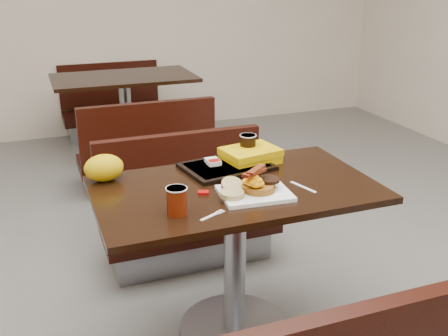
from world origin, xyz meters
name	(u,v)px	position (x,y,z in m)	size (l,w,h in m)	color
floor	(234,330)	(0.00, 0.00, 0.00)	(6.00, 7.00, 0.01)	slate
table_near	(235,262)	(0.00, 0.00, 0.38)	(1.20, 0.70, 0.75)	black
bench_near_n	(190,204)	(0.00, 0.70, 0.36)	(1.00, 0.46, 0.72)	black
table_far	(126,118)	(0.00, 2.60, 0.38)	(1.20, 0.70, 0.75)	black
bench_far_s	(144,143)	(0.00, 1.90, 0.36)	(1.00, 0.46, 0.72)	black
bench_far_n	(113,102)	(0.00, 3.30, 0.36)	(1.00, 0.46, 0.72)	black
platter	(255,193)	(0.04, -0.12, 0.76)	(0.28, 0.22, 0.02)	white
pancake_stack	(259,187)	(0.06, -0.11, 0.78)	(0.14, 0.14, 0.03)	#9C6A1A
sausage_patty	(269,180)	(0.11, -0.10, 0.80)	(0.09, 0.09, 0.01)	black
scrambled_eggs	(253,180)	(0.03, -0.12, 0.82)	(0.10, 0.09, 0.05)	#F7A104
bacon_strips	(255,172)	(0.03, -0.12, 0.85)	(0.16, 0.07, 0.01)	#430904
muffin_bottom	(232,194)	(-0.07, -0.13, 0.78)	(0.10, 0.10, 0.02)	tan
muffin_top	(232,185)	(-0.04, -0.07, 0.79)	(0.09, 0.09, 0.02)	tan
coffee_cup_near	(177,201)	(-0.31, -0.18, 0.80)	(0.08, 0.08, 0.11)	maroon
fork	(209,217)	(-0.20, -0.25, 0.75)	(0.12, 0.02, 0.00)	white
knife	(303,187)	(0.27, -0.11, 0.75)	(0.15, 0.01, 0.00)	white
condiment_syrup	(232,178)	(0.01, 0.08, 0.75)	(0.04, 0.03, 0.01)	#AD3507
condiment_ketchup	(203,193)	(-0.16, -0.03, 0.76)	(0.04, 0.03, 0.01)	#8C0504
tray	(227,167)	(0.04, 0.21, 0.76)	(0.39, 0.28, 0.02)	black
hashbrown_sleeve_left	(213,162)	(-0.02, 0.24, 0.78)	(0.06, 0.08, 0.02)	silver
coffee_cup_far	(248,145)	(0.18, 0.29, 0.82)	(0.08, 0.08, 0.10)	black
clamshell	(250,155)	(0.18, 0.25, 0.78)	(0.26, 0.19, 0.07)	#D09E03
paper_bag	(104,168)	(-0.51, 0.26, 0.81)	(0.17, 0.13, 0.12)	#E3B707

